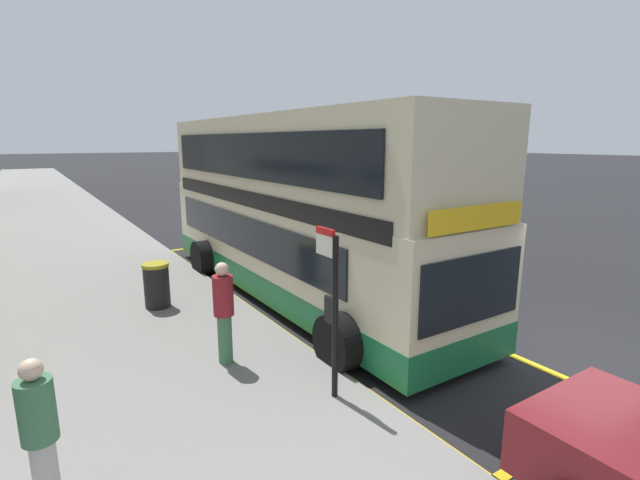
# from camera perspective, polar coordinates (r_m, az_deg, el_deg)

# --- Properties ---
(ground_plane) EXTENTS (260.00, 260.00, 0.00)m
(ground_plane) POSITION_cam_1_polar(r_m,az_deg,el_deg) (37.14, -20.36, 5.50)
(ground_plane) COLOR black
(pavement_near) EXTENTS (6.00, 76.00, 0.14)m
(pavement_near) POSITION_cam_1_polar(r_m,az_deg,el_deg) (36.25, -31.21, 4.47)
(pavement_near) COLOR gray
(pavement_near) RESTS_ON ground
(double_decker_bus) EXTENTS (3.29, 10.82, 4.40)m
(double_decker_bus) POSITION_cam_1_polar(r_m,az_deg,el_deg) (11.41, -3.03, 3.25)
(double_decker_bus) COLOR beige
(double_decker_bus) RESTS_ON ground
(bus_bay_markings) EXTENTS (3.16, 13.66, 0.01)m
(bus_bay_markings) POSITION_cam_1_polar(r_m,az_deg,el_deg) (11.70, -2.11, -6.91)
(bus_bay_markings) COLOR gold
(bus_bay_markings) RESTS_ON ground
(bus_stop_sign) EXTENTS (0.09, 0.51, 2.49)m
(bus_stop_sign) POSITION_cam_1_polar(r_m,az_deg,el_deg) (6.62, 1.50, -7.25)
(bus_stop_sign) COLOR black
(bus_stop_sign) RESTS_ON pavement_near
(parked_car_grey_kerbside) EXTENTS (2.09, 4.20, 1.62)m
(parked_car_grey_kerbside) POSITION_cam_1_polar(r_m,az_deg,el_deg) (38.45, -13.05, 7.35)
(parked_car_grey_kerbside) COLOR slate
(parked_car_grey_kerbside) RESTS_ON ground
(pedestrian_waiting_near_sign) EXTENTS (0.34, 0.34, 1.67)m
(pedestrian_waiting_near_sign) POSITION_cam_1_polar(r_m,az_deg,el_deg) (5.60, -31.38, -19.55)
(pedestrian_waiting_near_sign) COLOR #B7B2AD
(pedestrian_waiting_near_sign) RESTS_ON pavement_near
(pedestrian_further_back) EXTENTS (0.34, 0.34, 1.76)m
(pedestrian_further_back) POSITION_cam_1_polar(r_m,az_deg,el_deg) (7.90, -11.83, -8.33)
(pedestrian_further_back) COLOR #3F724C
(pedestrian_further_back) RESTS_ON pavement_near
(litter_bin) EXTENTS (0.58, 0.58, 1.02)m
(litter_bin) POSITION_cam_1_polar(r_m,az_deg,el_deg) (11.05, -19.56, -5.27)
(litter_bin) COLOR black
(litter_bin) RESTS_ON pavement_near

